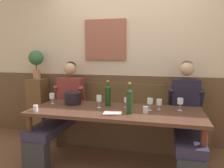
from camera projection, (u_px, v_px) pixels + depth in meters
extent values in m
cube|color=beige|center=(128.00, 54.00, 3.59)|extent=(6.80, 0.08, 2.80)
cube|color=#905241|center=(105.00, 40.00, 3.58)|extent=(0.67, 0.04, 0.64)
cube|color=brown|center=(127.00, 108.00, 3.65)|extent=(6.80, 0.03, 1.06)
cube|color=brown|center=(125.00, 131.00, 3.48)|extent=(2.43, 0.42, 0.44)
cube|color=brown|center=(125.00, 116.00, 3.45)|extent=(2.38, 0.39, 0.05)
cube|color=brown|center=(127.00, 98.00, 3.59)|extent=(2.43, 0.04, 0.45)
cube|color=#4C2F23|center=(115.00, 111.00, 2.80)|extent=(2.13, 0.82, 0.04)
cylinder|color=#503422|center=(30.00, 142.00, 2.76)|extent=(0.07, 0.07, 0.68)
cylinder|color=#52281D|center=(203.00, 160.00, 2.29)|extent=(0.07, 0.07, 0.68)
cylinder|color=#46361B|center=(57.00, 125.00, 3.41)|extent=(0.07, 0.07, 0.68)
cylinder|color=#493521|center=(195.00, 136.00, 2.94)|extent=(0.07, 0.07, 0.68)
cube|color=#2E2E32|center=(36.00, 157.00, 2.69)|extent=(0.30, 0.14, 0.38)
cube|color=#2D2940|center=(55.00, 125.00, 3.11)|extent=(0.33, 1.05, 0.11)
cube|color=brown|center=(71.00, 95.00, 3.61)|extent=(0.39, 0.21, 0.54)
sphere|color=tan|center=(70.00, 69.00, 3.55)|extent=(0.19, 0.19, 0.19)
sphere|color=black|center=(71.00, 67.00, 3.57)|extent=(0.18, 0.18, 0.18)
cylinder|color=brown|center=(58.00, 93.00, 3.62)|extent=(0.08, 0.20, 0.27)
cylinder|color=brown|center=(82.00, 94.00, 3.52)|extent=(0.08, 0.20, 0.27)
cube|color=#2B263F|center=(188.00, 136.00, 2.69)|extent=(0.31, 1.05, 0.11)
cube|color=black|center=(186.00, 99.00, 3.20)|extent=(0.37, 0.22, 0.57)
sphere|color=tan|center=(187.00, 69.00, 3.13)|extent=(0.19, 0.19, 0.19)
sphere|color=brown|center=(187.00, 67.00, 3.15)|extent=(0.18, 0.18, 0.18)
cylinder|color=black|center=(171.00, 97.00, 3.20)|extent=(0.08, 0.20, 0.27)
cylinder|color=black|center=(201.00, 98.00, 3.10)|extent=(0.08, 0.20, 0.27)
cylinder|color=black|center=(73.00, 98.00, 3.10)|extent=(0.23, 0.23, 0.17)
cylinder|color=#143E17|center=(108.00, 98.00, 3.01)|extent=(0.08, 0.08, 0.22)
sphere|color=#143E17|center=(108.00, 88.00, 3.00)|extent=(0.08, 0.08, 0.08)
cylinder|color=#143E17|center=(108.00, 85.00, 2.99)|extent=(0.03, 0.03, 0.08)
cylinder|color=gold|center=(108.00, 81.00, 2.98)|extent=(0.03, 0.03, 0.02)
cylinder|color=#1E3C1E|center=(129.00, 104.00, 2.60)|extent=(0.07, 0.07, 0.24)
sphere|color=#1E3C1E|center=(129.00, 92.00, 2.58)|extent=(0.07, 0.07, 0.07)
cylinder|color=#1E3C1E|center=(129.00, 88.00, 2.57)|extent=(0.03, 0.03, 0.09)
cylinder|color=gold|center=(130.00, 83.00, 2.57)|extent=(0.03, 0.03, 0.02)
cylinder|color=silver|center=(99.00, 107.00, 2.91)|extent=(0.06, 0.06, 0.00)
cylinder|color=silver|center=(99.00, 104.00, 2.90)|extent=(0.01, 0.01, 0.08)
cylinder|color=silver|center=(99.00, 98.00, 2.89)|extent=(0.07, 0.07, 0.08)
cylinder|color=silver|center=(150.00, 110.00, 2.78)|extent=(0.07, 0.07, 0.00)
cylinder|color=silver|center=(150.00, 107.00, 2.78)|extent=(0.01, 0.01, 0.08)
cylinder|color=silver|center=(150.00, 101.00, 2.77)|extent=(0.07, 0.07, 0.07)
cylinder|color=#E2E27C|center=(150.00, 103.00, 2.77)|extent=(0.06, 0.06, 0.02)
cylinder|color=silver|center=(52.00, 103.00, 3.14)|extent=(0.06, 0.06, 0.00)
cylinder|color=silver|center=(52.00, 101.00, 3.13)|extent=(0.01, 0.01, 0.07)
cylinder|color=silver|center=(52.00, 96.00, 3.12)|extent=(0.07, 0.07, 0.08)
cylinder|color=#F6D87F|center=(52.00, 98.00, 3.13)|extent=(0.06, 0.06, 0.02)
cylinder|color=silver|center=(126.00, 107.00, 2.92)|extent=(0.06, 0.06, 0.00)
cylinder|color=silver|center=(126.00, 105.00, 2.91)|extent=(0.01, 0.01, 0.07)
cylinder|color=silver|center=(126.00, 100.00, 2.90)|extent=(0.06, 0.06, 0.06)
cylinder|color=#E4CE83|center=(126.00, 101.00, 2.90)|extent=(0.05, 0.05, 0.02)
cylinder|color=silver|center=(180.00, 110.00, 2.77)|extent=(0.06, 0.06, 0.00)
cylinder|color=silver|center=(180.00, 107.00, 2.76)|extent=(0.01, 0.01, 0.08)
cylinder|color=silver|center=(180.00, 101.00, 2.75)|extent=(0.07, 0.07, 0.07)
cylinder|color=#E9D089|center=(180.00, 103.00, 2.76)|extent=(0.06, 0.06, 0.03)
cylinder|color=silver|center=(159.00, 109.00, 2.81)|extent=(0.06, 0.06, 0.00)
cylinder|color=silver|center=(159.00, 107.00, 2.81)|extent=(0.01, 0.01, 0.06)
cylinder|color=silver|center=(159.00, 102.00, 2.80)|extent=(0.07, 0.07, 0.07)
cylinder|color=silver|center=(36.00, 108.00, 2.72)|extent=(0.06, 0.06, 0.08)
cylinder|color=silver|center=(146.00, 110.00, 2.64)|extent=(0.07, 0.07, 0.08)
cube|color=white|center=(113.00, 113.00, 2.66)|extent=(0.23, 0.18, 0.00)
cube|color=brown|center=(38.00, 108.00, 3.85)|extent=(0.28, 0.28, 0.99)
cylinder|color=#A87150|center=(37.00, 75.00, 3.77)|extent=(0.12, 0.12, 0.15)
cylinder|color=brown|center=(36.00, 67.00, 3.75)|extent=(0.02, 0.02, 0.11)
sphere|color=#31673D|center=(36.00, 58.00, 3.73)|extent=(0.24, 0.24, 0.24)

